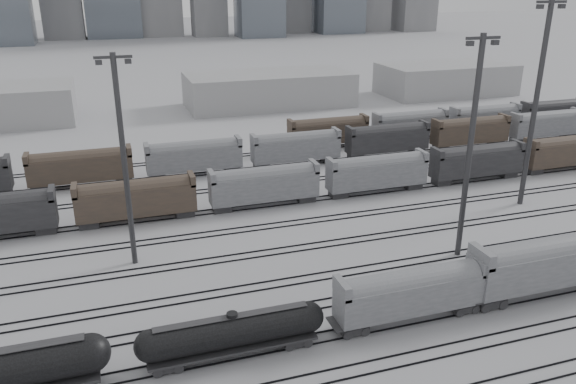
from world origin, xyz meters
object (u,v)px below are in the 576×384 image
object	(u,v)px
hopper_car_a	(411,291)
light_mast_c	(470,145)
hopper_car_b	(549,261)
tank_car_b	(233,332)

from	to	relation	value
hopper_car_a	light_mast_c	world-z (taller)	light_mast_c
light_mast_c	hopper_car_b	bearing A→B (deg)	-72.70
tank_car_b	hopper_car_b	bearing A→B (deg)	-0.00
tank_car_b	hopper_car_b	world-z (taller)	hopper_car_b
hopper_car_b	light_mast_c	xyz separation A→B (m)	(-3.13, 10.06, 9.24)
tank_car_b	hopper_car_a	world-z (taller)	hopper_car_a
light_mast_c	hopper_car_a	bearing A→B (deg)	-139.88
hopper_car_a	light_mast_c	bearing A→B (deg)	40.12
hopper_car_b	light_mast_c	size ratio (longest dim) A/B	0.68
tank_car_b	hopper_car_b	size ratio (longest dim) A/B	0.95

